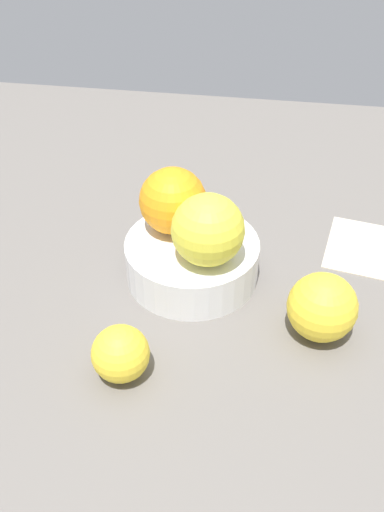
{
  "coord_description": "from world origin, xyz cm",
  "views": [
    {
      "loc": [
        53.4,
        8.4,
        47.52
      ],
      "look_at": [
        0.0,
        0.0,
        3.13
      ],
      "focal_mm": 39.64,
      "sensor_mm": 36.0,
      "label": 1
    }
  ],
  "objects_px": {
    "orange_in_bowl_0": "(173,201)",
    "orange_in_bowl_1": "(208,230)",
    "orange_loose_1": "(322,307)",
    "fruit_bowl": "(192,260)",
    "orange_loose_0": "(121,354)",
    "folded_napkin": "(372,249)"
  },
  "relations": [
    {
      "from": "fruit_bowl",
      "to": "orange_in_bowl_0",
      "type": "relative_size",
      "value": 2.0
    },
    {
      "from": "fruit_bowl",
      "to": "orange_in_bowl_0",
      "type": "xyz_separation_m",
      "value": [
        -0.03,
        -0.03,
        0.07
      ]
    },
    {
      "from": "orange_in_bowl_1",
      "to": "orange_loose_1",
      "type": "distance_m",
      "value": 0.15
    },
    {
      "from": "folded_napkin",
      "to": "orange_in_bowl_0",
      "type": "bearing_deg",
      "value": -76.51
    },
    {
      "from": "orange_loose_1",
      "to": "folded_napkin",
      "type": "relative_size",
      "value": 0.66
    },
    {
      "from": "orange_in_bowl_0",
      "to": "orange_loose_1",
      "type": "relative_size",
      "value": 1.06
    },
    {
      "from": "orange_loose_1",
      "to": "folded_napkin",
      "type": "bearing_deg",
      "value": 155.18
    },
    {
      "from": "orange_in_bowl_0",
      "to": "orange_loose_0",
      "type": "height_order",
      "value": "orange_in_bowl_0"
    },
    {
      "from": "fruit_bowl",
      "to": "orange_loose_0",
      "type": "bearing_deg",
      "value": -16.12
    },
    {
      "from": "fruit_bowl",
      "to": "orange_loose_0",
      "type": "distance_m",
      "value": 0.17
    },
    {
      "from": "orange_loose_0",
      "to": "fruit_bowl",
      "type": "bearing_deg",
      "value": 163.88
    },
    {
      "from": "fruit_bowl",
      "to": "orange_loose_1",
      "type": "distance_m",
      "value": 0.17
    },
    {
      "from": "orange_in_bowl_0",
      "to": "orange_loose_1",
      "type": "bearing_deg",
      "value": 61.44
    },
    {
      "from": "orange_in_bowl_0",
      "to": "folded_napkin",
      "type": "height_order",
      "value": "orange_in_bowl_0"
    },
    {
      "from": "fruit_bowl",
      "to": "folded_napkin",
      "type": "relative_size",
      "value": 1.4
    },
    {
      "from": "orange_loose_1",
      "to": "orange_in_bowl_0",
      "type": "bearing_deg",
      "value": -118.56
    },
    {
      "from": "orange_loose_0",
      "to": "folded_napkin",
      "type": "relative_size",
      "value": 0.51
    },
    {
      "from": "orange_in_bowl_0",
      "to": "orange_in_bowl_1",
      "type": "bearing_deg",
      "value": 43.34
    },
    {
      "from": "orange_loose_0",
      "to": "orange_loose_1",
      "type": "bearing_deg",
      "value": 114.22
    },
    {
      "from": "orange_in_bowl_1",
      "to": "orange_loose_1",
      "type": "xyz_separation_m",
      "value": [
        0.05,
        0.13,
        -0.06
      ]
    },
    {
      "from": "orange_in_bowl_0",
      "to": "orange_in_bowl_1",
      "type": "xyz_separation_m",
      "value": [
        0.05,
        0.05,
        0.0
      ]
    },
    {
      "from": "orange_in_bowl_1",
      "to": "orange_loose_1",
      "type": "height_order",
      "value": "orange_in_bowl_1"
    }
  ]
}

